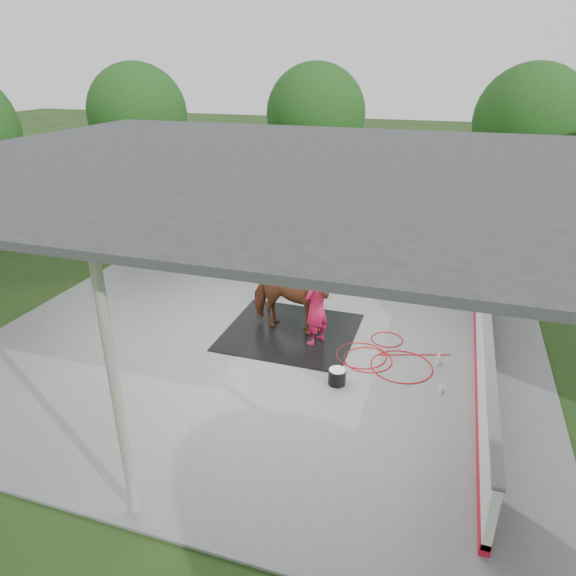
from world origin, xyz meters
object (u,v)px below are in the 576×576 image
(wash_bucket, at_px, (337,376))
(handler, at_px, (316,306))
(horse, at_px, (291,298))
(dasher_board, at_px, (483,359))

(wash_bucket, bearing_deg, handler, 119.93)
(handler, bearing_deg, wash_bucket, 53.55)
(horse, bearing_deg, wash_bucket, -134.30)
(dasher_board, xyz_separation_m, horse, (-4.09, 0.82, 0.33))
(horse, relative_size, handler, 1.11)
(dasher_board, xyz_separation_m, wash_bucket, (-2.62, -0.86, -0.38))
(horse, bearing_deg, handler, -108.51)
(dasher_board, distance_m, horse, 4.18)
(horse, bearing_deg, dasher_board, -96.79)
(dasher_board, distance_m, handler, 3.48)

